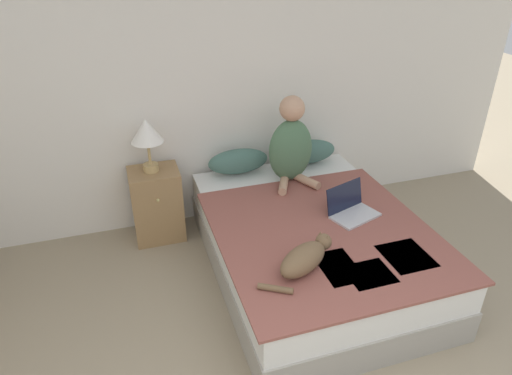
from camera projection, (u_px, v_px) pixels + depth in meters
name	position (u px, v px, depth m)	size (l,w,h in m)	color
wall_back	(204.00, 84.00, 3.85)	(6.18, 0.05, 2.55)	silver
bed	(311.00, 245.00, 3.57)	(1.53, 2.06, 0.50)	#9E998E
pillow_near	(238.00, 161.00, 4.06)	(0.54, 0.22, 0.22)	#42665B
pillow_far	(307.00, 152.00, 4.24)	(0.54, 0.22, 0.22)	#42665B
person_sitting	(291.00, 145.00, 3.83)	(0.39, 0.37, 0.75)	#476B4C
cat_tabby	(305.00, 258.00, 2.87)	(0.57, 0.37, 0.18)	brown
laptop_open	(351.00, 209.00, 3.47)	(0.42, 0.36, 0.23)	#B7B7BC
nightstand	(157.00, 204.00, 3.96)	(0.42, 0.37, 0.65)	#937047
table_lamp	(147.00, 133.00, 3.64)	(0.26, 0.26, 0.46)	tan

